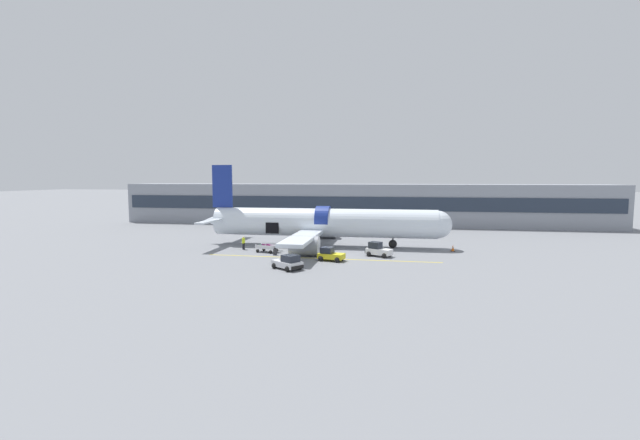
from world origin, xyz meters
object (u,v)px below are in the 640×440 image
airplane (320,223)px  baggage_tug_mid (378,250)px  ground_crew_loader_b (244,243)px  ground_crew_driver (302,242)px  baggage_cart_loading (267,248)px  baggage_tug_rear (288,263)px  ground_crew_loader_a (293,242)px  suitcase_on_tarmac_upright (275,252)px  baggage_tug_lead (330,255)px

airplane → baggage_tug_mid: airplane is taller
ground_crew_loader_b → ground_crew_driver: 7.20m
baggage_cart_loading → ground_crew_driver: 4.49m
baggage_tug_rear → ground_crew_loader_a: size_ratio=1.84×
baggage_tug_mid → suitcase_on_tarmac_upright: baggage_tug_mid is taller
ground_crew_loader_b → suitcase_on_tarmac_upright: bearing=-32.3°
baggage_cart_loading → ground_crew_loader_b: ground_crew_loader_b is taller
baggage_tug_mid → suitcase_on_tarmac_upright: 11.68m
ground_crew_loader_a → ground_crew_driver: ground_crew_loader_a is taller
airplane → baggage_tug_rear: 14.68m
airplane → suitcase_on_tarmac_upright: bearing=-117.8°
baggage_cart_loading → suitcase_on_tarmac_upright: size_ratio=4.07×
ground_crew_loader_b → ground_crew_driver: size_ratio=0.92×
baggage_tug_mid → baggage_cart_loading: size_ratio=0.90×
baggage_tug_rear → ground_crew_loader_a: bearing=100.9°
airplane → ground_crew_loader_b: airplane is taller
ground_crew_driver → suitcase_on_tarmac_upright: ground_crew_driver is taller
baggage_tug_mid → ground_crew_loader_a: bearing=167.2°
airplane → ground_crew_loader_a: airplane is taller
airplane → suitcase_on_tarmac_upright: 8.73m
baggage_cart_loading → ground_crew_driver: size_ratio=1.96×
baggage_tug_lead → baggage_cart_loading: size_ratio=0.87×
baggage_cart_loading → airplane: bearing=46.2°
airplane → baggage_cart_loading: bearing=-133.8°
baggage_tug_lead → baggage_tug_rear: baggage_tug_rear is taller
baggage_tug_rear → ground_crew_driver: 11.46m
baggage_cart_loading → ground_crew_loader_b: (-3.41, 1.32, 0.40)m
ground_crew_loader_a → suitcase_on_tarmac_upright: size_ratio=2.13×
airplane → baggage_tug_lead: (2.78, -9.49, -2.31)m
baggage_tug_lead → baggage_tug_mid: bearing=34.6°
baggage_cart_loading → ground_crew_loader_a: bearing=34.6°
airplane → ground_crew_loader_b: bearing=-154.0°
ground_crew_loader_b → suitcase_on_tarmac_upright: size_ratio=1.90×
baggage_tug_rear → suitcase_on_tarmac_upright: 7.85m
baggage_cart_loading → ground_crew_loader_b: size_ratio=2.14×
baggage_tug_mid → baggage_cart_loading: 13.10m
baggage_tug_rear → baggage_cart_loading: size_ratio=0.96×
baggage_tug_rear → baggage_tug_mid: bearing=45.4°
baggage_tug_mid → suitcase_on_tarmac_upright: size_ratio=3.66×
baggage_cart_loading → baggage_tug_lead: bearing=-25.4°
baggage_tug_rear → ground_crew_driver: bearing=95.6°
airplane → ground_crew_driver: (-1.69, -3.09, -1.99)m
airplane → baggage_tug_mid: size_ratio=10.20×
baggage_tug_mid → suitcase_on_tarmac_upright: (-11.61, -1.29, -0.30)m
baggage_tug_rear → suitcase_on_tarmac_upright: baggage_tug_rear is taller
baggage_tug_mid → baggage_tug_rear: (-8.28, -8.39, -0.05)m
baggage_tug_mid → ground_crew_loader_a: ground_crew_loader_a is taller
baggage_tug_mid → ground_crew_loader_a: size_ratio=1.72×
ground_crew_loader_a → baggage_tug_mid: bearing=-12.8°
baggage_tug_lead → baggage_cart_loading: 9.03m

